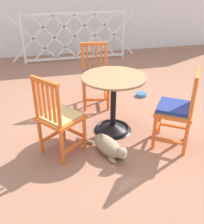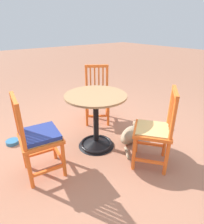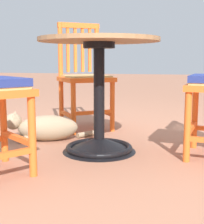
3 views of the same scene
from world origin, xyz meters
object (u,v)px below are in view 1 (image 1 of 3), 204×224
at_px(cafe_table, 113,110).
at_px(orange_chair_tucked_in, 95,77).
at_px(orange_chair_facing_out, 59,118).
at_px(orange_chair_by_planter, 177,110).
at_px(pet_water_bowl, 141,95).
at_px(tabby_cat, 109,147).

height_order(cafe_table, orange_chair_tucked_in, orange_chair_tucked_in).
height_order(orange_chair_facing_out, orange_chair_tucked_in, same).
relative_size(cafe_table, orange_chair_by_planter, 0.83).
bearing_deg(orange_chair_by_planter, pet_water_bowl, 83.75).
xyz_separation_m(orange_chair_tucked_in, tabby_cat, (-0.13, -1.25, -0.35)).
relative_size(orange_chair_facing_out, orange_chair_tucked_in, 1.00).
bearing_deg(orange_chair_facing_out, orange_chair_tucked_in, 59.57).
xyz_separation_m(orange_chair_by_planter, pet_water_bowl, (0.15, 1.35, -0.42)).
bearing_deg(orange_chair_tucked_in, orange_chair_facing_out, -120.43).
distance_m(cafe_table, orange_chair_tucked_in, 0.79).
bearing_deg(pet_water_bowl, cafe_table, -129.89).
distance_m(orange_chair_by_planter, orange_chair_tucked_in, 1.39).
xyz_separation_m(orange_chair_facing_out, orange_chair_by_planter, (1.28, -0.15, 0.01)).
xyz_separation_m(cafe_table, pet_water_bowl, (0.74, 0.89, -0.26)).
distance_m(orange_chair_facing_out, pet_water_bowl, 1.90).
bearing_deg(tabby_cat, pet_water_bowl, 55.95).
relative_size(orange_chair_facing_out, pet_water_bowl, 5.36).
height_order(cafe_table, orange_chair_by_planter, orange_chair_by_planter).
height_order(orange_chair_facing_out, pet_water_bowl, orange_chair_facing_out).
bearing_deg(orange_chair_by_planter, orange_chair_tucked_in, 117.76).
distance_m(cafe_table, tabby_cat, 0.54).
relative_size(orange_chair_tucked_in, tabby_cat, 1.44).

